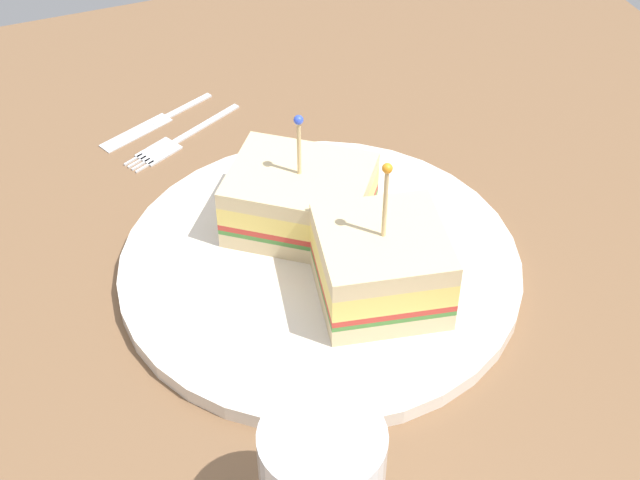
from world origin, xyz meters
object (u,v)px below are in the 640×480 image
Objects in this scene: fork at (173,142)px; plate at (320,266)px; knife at (152,123)px; sandwich_half_front at (300,199)px; sandwich_half_back at (381,266)px.

plate is at bearing -72.30° from fork.
knife is at bearing 105.72° from fork.
plate is 2.52× the size of fork.
fork is at bearing -74.28° from knife.
plate is 2.61× the size of knife.
sandwich_half_front is at bearing -68.95° from knife.
knife is (-7.26, 23.16, -0.44)cm from plate.
sandwich_half_back is (2.63, -9.14, 0.33)cm from sandwich_half_front.
plate is at bearing -90.40° from sandwich_half_front.
sandwich_half_back is 30.04cm from knife.
sandwich_half_front is 9.51cm from sandwich_half_back.
knife is at bearing 111.05° from sandwich_half_front.
sandwich_half_back is 1.03× the size of knife.
sandwich_half_back reaches higher than fork.
sandwich_half_front reaches higher than knife.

